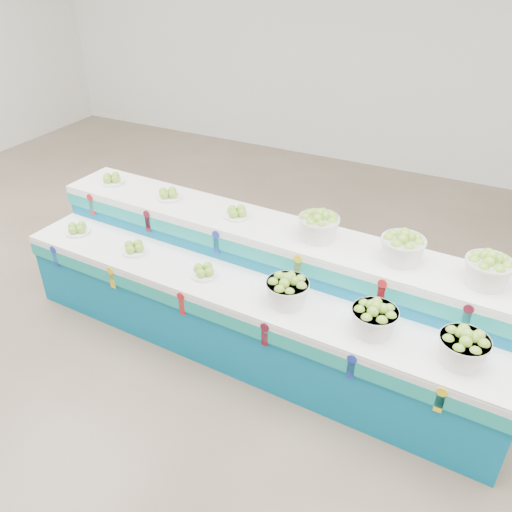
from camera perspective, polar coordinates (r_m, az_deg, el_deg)
name	(u,v)px	position (r m, az deg, el deg)	size (l,w,h in m)	color
ground	(140,345)	(4.81, -12.48, -9.47)	(10.00, 10.00, 0.00)	brown
back_wall	(344,23)	(8.14, 9.52, 23.72)	(10.00, 10.00, 0.00)	silver
display_stand	(256,292)	(4.46, 0.00, -3.92)	(4.25, 1.09, 1.02)	#076C9A
plate_lower_left	(77,228)	(5.14, -18.92, 2.90)	(0.23, 0.23, 0.10)	white
plate_lower_mid	(134,247)	(4.69, -13.13, 0.95)	(0.23, 0.23, 0.10)	white
plate_lower_right	(204,270)	(4.28, -5.68, -1.56)	(0.23, 0.23, 0.10)	white
basket_lower_left	(287,290)	(3.92, 3.44, -3.76)	(0.33, 0.33, 0.24)	silver
basket_lower_mid	(374,319)	(3.74, 12.76, -6.68)	(0.33, 0.33, 0.24)	silver
basket_lower_right	(463,348)	(3.67, 21.66, -9.27)	(0.33, 0.33, 0.24)	silver
plate_upper_left	(112,178)	(5.33, -15.44, 8.16)	(0.23, 0.23, 0.10)	white
plate_upper_mid	(168,193)	(4.89, -9.53, 6.75)	(0.23, 0.23, 0.10)	white
plate_upper_right	(237,212)	(4.50, -2.08, 4.85)	(0.23, 0.23, 0.10)	white
basket_upper_left	(319,226)	(4.17, 6.84, 3.30)	(0.33, 0.33, 0.24)	silver
basket_upper_mid	(403,248)	(4.00, 15.68, 0.90)	(0.33, 0.33, 0.24)	silver
basket_upper_right	(488,270)	(3.94, 23.96, -1.38)	(0.33, 0.33, 0.24)	silver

